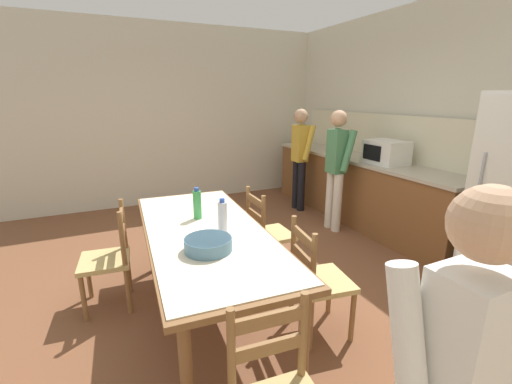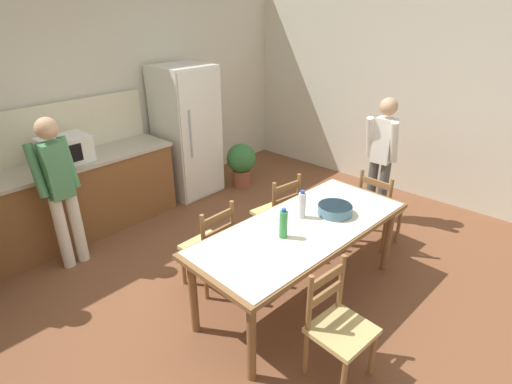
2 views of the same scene
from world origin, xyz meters
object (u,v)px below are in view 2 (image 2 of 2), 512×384
Objects in this scene: dining_table at (303,233)px; potted_plant at (241,162)px; chair_head_end at (378,209)px; serving_bowl at (335,209)px; chair_side_far_left at (210,247)px; refrigerator at (187,132)px; chair_side_far_right at (278,213)px; chair_side_near_left at (338,327)px; bottle_near_centre at (283,224)px; bottle_off_centre at (302,205)px; microwave at (65,150)px; person_at_counter at (60,186)px; person_by_table at (382,154)px.

potted_plant is at bearing 55.97° from dining_table.
serving_bowl is at bearing 94.80° from chair_head_end.
refrigerator is at bearing -123.83° from chair_side_far_left.
chair_side_near_left is (-1.04, -1.42, 0.00)m from chair_side_far_right.
chair_side_far_right is 1.15m from chair_head_end.
bottle_near_centre is (-0.27, 0.02, 0.20)m from dining_table.
chair_side_far_left is at bearing 130.02° from bottle_off_centre.
microwave is at bearing -46.61° from chair_side_far_right.
person_at_counter is (-2.02, -0.50, -0.01)m from refrigerator.
chair_side_near_left reaches higher than dining_table.
bottle_near_centre is 0.90m from chair_side_far_left.
potted_plant is at bearing 60.91° from chair_side_near_left.
bottle_off_centre is (0.11, 0.11, 0.20)m from dining_table.
potted_plant is at bearing 63.98° from serving_bowl.
dining_table reaches higher than potted_plant.
refrigerator is at bearing 73.30° from chair_side_near_left.
person_at_counter reaches higher than chair_side_near_left.
chair_side_far_left is at bearing -151.95° from person_at_counter.
bottle_off_centre is 0.40× the size of potted_plant.
person_by_table is at bearing 168.85° from chair_side_far_right.
microwave is at bearing -42.68° from person_by_table.
chair_side_far_right is at bearing -99.57° from refrigerator.
refrigerator is 3.66m from chair_side_near_left.
chair_side_far_left is 2.46m from person_by_table.
bottle_off_centre is 2.58m from potted_plant.
chair_side_far_right is at bearing 177.31° from chair_side_far_left.
chair_side_near_left is at bearing -128.00° from bottle_off_centre.
potted_plant is at bearing -88.47° from person_at_counter.
bottle_off_centre is at bearing 42.81° from dining_table.
potted_plant is at bearing -10.81° from microwave.
dining_table is 1.36× the size of person_at_counter.
refrigerator is 1.16× the size of person_by_table.
chair_head_end is at bearing -51.10° from microwave.
serving_bowl is (1.22, -2.75, -0.25)m from microwave.
person_by_table is (1.80, 0.11, -0.02)m from bottle_off_centre.
bottle_off_centre is 0.30× the size of chair_head_end.
potted_plant is (0.98, 1.51, -0.06)m from chair_side_far_right.
potted_plant is at bearing -114.52° from chair_side_far_right.
bottle_off_centre is (-0.73, -2.54, -0.01)m from refrigerator.
potted_plant is (0.13, 2.29, -0.06)m from chair_head_end.
chair_side_far_left is at bearing 69.16° from chair_head_end.
bottle_near_centre is at bearing 170.84° from serving_bowl.
bottle_near_centre is at bearing 49.75° from chair_side_far_right.
person_by_table is at bearing -121.99° from person_at_counter.
person_at_counter reaches higher than chair_side_far_right.
person_by_table is at bearing 6.38° from dining_table.
bottle_off_centre is at bearing 57.52° from chair_side_near_left.
chair_side_far_left is 2.42m from potted_plant.
serving_bowl is 0.20× the size of person_at_counter.
bottle_near_centre is 2.32m from person_at_counter.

